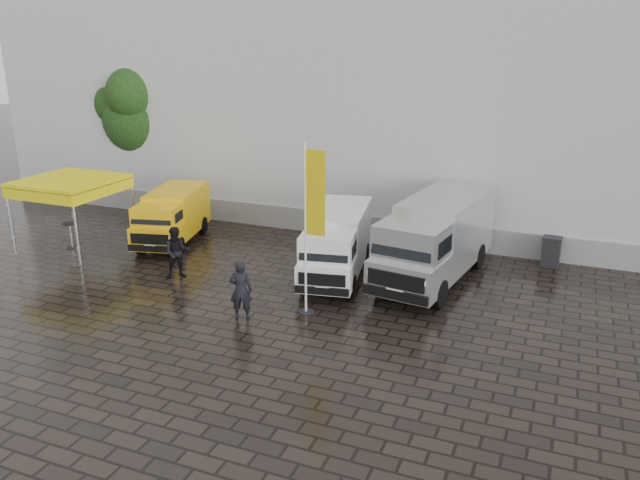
% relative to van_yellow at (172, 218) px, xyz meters
% --- Properties ---
extents(ground, '(120.00, 120.00, 0.00)m').
position_rel_van_yellow_xyz_m(ground, '(7.79, -4.34, -1.07)').
color(ground, black).
rests_on(ground, ground).
extents(exhibition_hall, '(44.00, 16.00, 12.00)m').
position_rel_van_yellow_xyz_m(exhibition_hall, '(9.79, 11.66, 4.93)').
color(exhibition_hall, silver).
rests_on(exhibition_hall, ground).
extents(hall_plinth, '(44.00, 0.15, 1.00)m').
position_rel_van_yellow_xyz_m(hall_plinth, '(9.79, 3.61, -0.57)').
color(hall_plinth, gray).
rests_on(hall_plinth, ground).
extents(van_yellow, '(2.85, 4.92, 2.14)m').
position_rel_van_yellow_xyz_m(van_yellow, '(0.00, 0.00, 0.00)').
color(van_yellow, yellow).
rests_on(van_yellow, ground).
extents(van_white, '(2.74, 5.58, 2.32)m').
position_rel_van_yellow_xyz_m(van_white, '(7.63, -0.96, 0.09)').
color(van_white, white).
rests_on(van_white, ground).
extents(van_silver, '(3.12, 6.84, 2.86)m').
position_rel_van_yellow_xyz_m(van_silver, '(10.91, -0.02, 0.36)').
color(van_silver, '#B6B9BB').
rests_on(van_silver, ground).
extents(canopy_tent, '(3.46, 3.46, 2.85)m').
position_rel_van_yellow_xyz_m(canopy_tent, '(-3.30, -2.01, 1.61)').
color(canopy_tent, silver).
rests_on(canopy_tent, ground).
extents(flagpole, '(0.88, 0.50, 5.32)m').
position_rel_van_yellow_xyz_m(flagpole, '(8.02, -4.19, 1.93)').
color(flagpole, black).
rests_on(flagpole, ground).
extents(tree, '(3.96, 4.04, 7.10)m').
position_rel_van_yellow_xyz_m(tree, '(-5.04, 5.19, 3.49)').
color(tree, black).
rests_on(tree, ground).
extents(cocktail_table, '(0.60, 0.60, 1.03)m').
position_rel_van_yellow_xyz_m(cocktail_table, '(-3.45, -2.09, -0.55)').
color(cocktail_table, black).
rests_on(cocktail_table, ground).
extents(wheelie_bin, '(0.71, 0.71, 1.12)m').
position_rel_van_yellow_xyz_m(wheelie_bin, '(14.64, 3.08, -0.51)').
color(wheelie_bin, black).
rests_on(wheelie_bin, ground).
extents(person_front, '(0.80, 0.66, 1.89)m').
position_rel_van_yellow_xyz_m(person_front, '(6.22, -5.38, -0.12)').
color(person_front, black).
rests_on(person_front, ground).
extents(person_tent, '(1.14, 1.09, 1.86)m').
position_rel_van_yellow_xyz_m(person_tent, '(2.44, -3.19, -0.14)').
color(person_tent, black).
rests_on(person_tent, ground).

